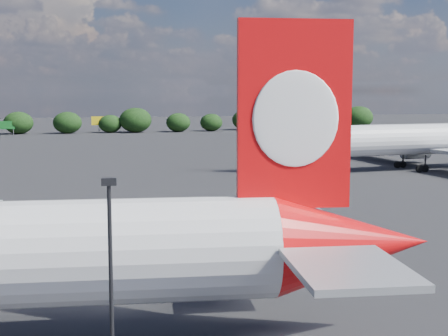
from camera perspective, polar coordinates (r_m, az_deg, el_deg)
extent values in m
plane|color=black|center=(97.55, -15.84, -1.56)|extent=(500.00, 500.00, 0.00)
cone|color=red|center=(35.93, 11.58, -6.79)|extent=(9.58, 6.57, 5.65)
cube|color=red|center=(33.97, 6.45, 4.85)|extent=(6.24, 1.22, 10.17)
ellipsoid|color=white|center=(33.65, 6.58, 4.48)|extent=(4.74, 0.73, 5.20)
ellipsoid|color=white|center=(34.31, 6.31, 4.53)|extent=(4.74, 0.73, 5.20)
cube|color=#929499|center=(29.42, 11.32, -8.98)|extent=(5.77, 7.28, 0.34)
cube|color=#929499|center=(41.05, 5.80, -4.30)|extent=(5.77, 7.28, 0.34)
cylinder|color=silver|center=(118.48, 17.91, 2.54)|extent=(42.37, 9.39, 5.53)
cone|color=silver|center=(105.37, 6.70, 2.31)|extent=(9.32, 6.33, 5.53)
cube|color=navy|center=(106.49, 8.38, 6.15)|extent=(6.11, 1.11, 9.96)
ellipsoid|color=red|center=(106.20, 8.46, 6.04)|extent=(4.65, 0.65, 5.09)
ellipsoid|color=red|center=(106.79, 8.30, 6.05)|extent=(4.65, 0.65, 5.09)
cube|color=#929499|center=(100.90, 9.32, 2.31)|extent=(5.57, 7.07, 0.33)
cube|color=#929499|center=(111.77, 6.40, 2.82)|extent=(5.57, 7.07, 0.33)
cube|color=#929499|center=(131.62, 14.94, 2.29)|extent=(9.20, 22.70, 0.61)
cylinder|color=#929499|center=(128.47, 17.11, 1.46)|extent=(5.78, 3.49, 2.99)
cube|color=#929499|center=(128.40, 17.12, 1.80)|extent=(2.45, 0.56, 1.33)
cylinder|color=black|center=(114.87, 17.93, 0.47)|extent=(0.34, 0.34, 2.77)
cylinder|color=black|center=(114.98, 17.91, -0.05)|extent=(1.26, 0.61, 1.22)
cylinder|color=black|center=(114.27, 17.42, -0.08)|extent=(1.26, 0.61, 1.22)
cylinder|color=black|center=(120.23, 16.06, 0.82)|extent=(0.34, 0.34, 2.77)
cylinder|color=black|center=(120.34, 16.04, 0.32)|extent=(1.26, 0.61, 1.22)
cylinder|color=black|center=(119.65, 15.56, 0.30)|extent=(1.26, 0.61, 1.22)
cylinder|color=black|center=(24.74, -10.21, -13.94)|extent=(0.16, 0.16, 10.69)
cube|color=black|center=(23.35, -10.50, -1.23)|extent=(0.55, 0.30, 0.28)
cube|color=#125C1D|center=(213.89, -19.39, 3.72)|extent=(6.00, 0.30, 2.60)
cylinder|color=gray|center=(213.76, -18.70, 3.16)|extent=(0.20, 0.20, 2.00)
cube|color=yellow|center=(218.78, -11.38, 4.26)|extent=(5.00, 0.30, 3.00)
cylinder|color=gray|center=(218.92, -11.36, 3.54)|extent=(0.30, 0.30, 2.50)
ellipsoid|color=black|center=(217.06, -18.28, 3.94)|extent=(9.61, 8.13, 7.39)
ellipsoid|color=black|center=(214.95, -14.13, 4.04)|extent=(9.47, 8.01, 7.28)
ellipsoid|color=black|center=(216.19, -10.36, 4.00)|extent=(7.91, 6.69, 6.09)
ellipsoid|color=black|center=(215.82, -8.10, 4.36)|extent=(11.03, 9.33, 8.48)
ellipsoid|color=black|center=(217.77, -4.20, 4.18)|extent=(8.52, 7.21, 6.56)
ellipsoid|color=black|center=(221.49, -1.17, 4.19)|extent=(8.00, 6.77, 6.15)
ellipsoid|color=black|center=(227.74, 1.94, 4.42)|extent=(9.54, 8.08, 7.34)
ellipsoid|color=black|center=(227.44, 6.58, 4.14)|extent=(7.21, 6.10, 5.55)
ellipsoid|color=black|center=(231.72, 8.16, 4.36)|extent=(9.20, 7.79, 7.08)
ellipsoid|color=black|center=(240.12, 12.21, 4.54)|extent=(11.05, 9.35, 8.50)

